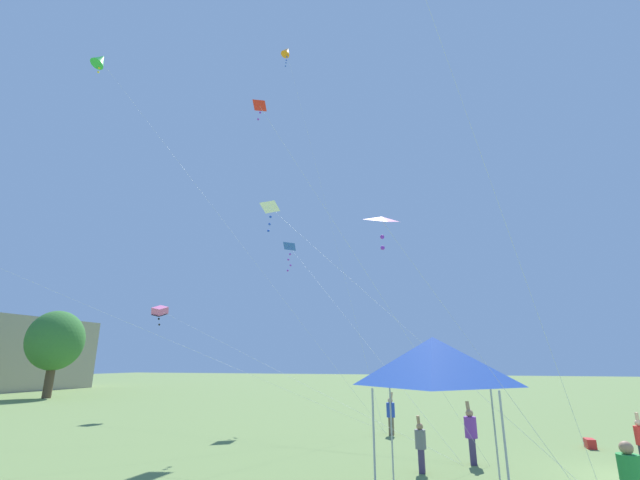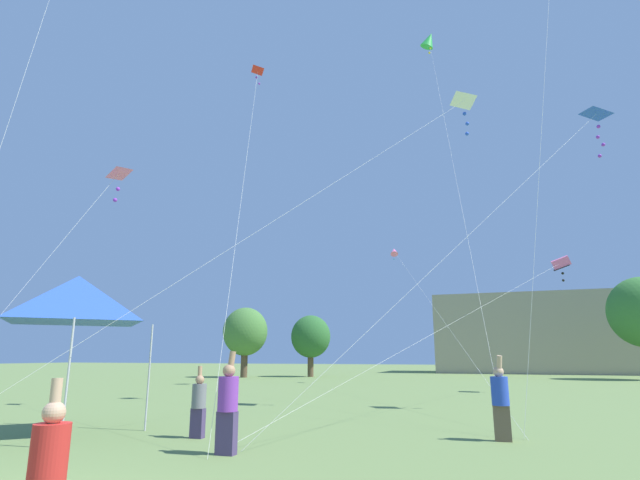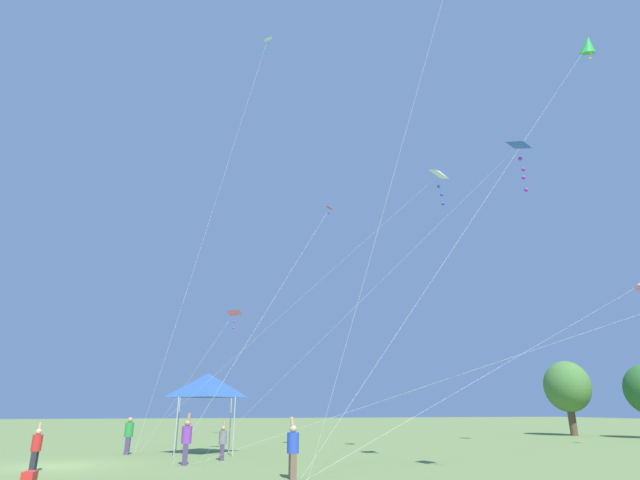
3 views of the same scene
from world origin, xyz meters
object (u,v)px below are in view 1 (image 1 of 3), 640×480
Objects in this scene: kite_white_delta_6 at (270,209)px; cooler_box at (590,444)px; festival_tent at (434,361)px; kite_pink_box_7 at (160,311)px; person_grey_shirt at (421,445)px; kite_red_delta_1 at (264,113)px; person_blue_shirt at (391,414)px; kite_green_diamond_4 at (101,60)px; person_purple_shirt at (471,433)px; kite_pink_delta_5 at (383,221)px; kite_blue_delta_2 at (290,248)px; kite_orange_diamond_3 at (287,52)px.

cooler_box is at bearing -91.44° from kite_white_delta_6.
cooler_box is at bearing -29.99° from festival_tent.
kite_pink_box_7 reaches higher than cooler_box.
person_grey_shirt is 13.85m from kite_red_delta_1.
person_blue_shirt is (10.64, 2.79, -2.51)m from festival_tent.
festival_tent is 0.17× the size of kite_green_diamond_4.
festival_tent is 1.97× the size of person_purple_shirt.
kite_pink_delta_5 is 23.73m from kite_pink_box_7.
kite_green_diamond_4 is at bearing 70.11° from kite_red_delta_1.
person_blue_shirt is 30.15m from kite_green_diamond_4.
festival_tent is at bearing 150.01° from cooler_box.
kite_blue_delta_2 is at bearing 95.93° from person_blue_shirt.
kite_white_delta_6 reaches higher than person_grey_shirt.
kite_orange_diamond_3 is (13.52, 4.63, 14.87)m from kite_red_delta_1.
kite_green_diamond_4 reaches higher than kite_white_delta_6.
festival_tent is 0.14× the size of kite_orange_diamond_3.
kite_white_delta_6 reaches higher than cooler_box.
kite_pink_delta_5 reaches higher than person_grey_shirt.
person_grey_shirt is (3.48, 0.79, -2.64)m from festival_tent.
cooler_box is 36.51m from kite_green_diamond_4.
kite_white_delta_6 is at bearing -79.08° from kite_green_diamond_4.
kite_blue_delta_2 reaches higher than person_purple_shirt.
kite_red_delta_1 is 8.13m from kite_pink_delta_5.
cooler_box is 8.95m from person_grey_shirt.
person_blue_shirt is 0.17× the size of kite_blue_delta_2.
kite_orange_diamond_3 is (0.51, 0.83, 17.15)m from kite_blue_delta_2.
cooler_box is 33.16m from kite_orange_diamond_3.
festival_tent is at bearing -146.18° from kite_blue_delta_2.
kite_pink_delta_5 is at bearing -134.53° from person_blue_shirt.
person_grey_shirt reaches higher than cooler_box.
kite_pink_box_7 is at bearing 67.51° from kite_white_delta_6.
kite_blue_delta_2 is (11.57, 9.29, 10.36)m from person_grey_shirt.
kite_orange_diamond_3 is (5.84, 16.52, 28.16)m from cooler_box.
kite_red_delta_1 is (-8.61, 3.50, 12.50)m from person_blue_shirt.
kite_orange_diamond_3 is at bearing -82.83° from kite_pink_box_7.
person_blue_shirt is at bearing -81.22° from kite_green_diamond_4.
kite_pink_box_7 is at bearing -16.42° from kite_green_diamond_4.
kite_red_delta_1 is at bearing -109.89° from kite_green_diamond_4.
kite_pink_box_7 is at bearing 0.31° from person_purple_shirt.
person_purple_shirt is 0.15× the size of kite_white_delta_6.
kite_white_delta_6 reaches higher than kite_pink_delta_5.
kite_green_diamond_4 reaches higher than person_grey_shirt.
festival_tent is 0.29× the size of kite_white_delta_6.
kite_orange_diamond_3 reaches higher than kite_pink_box_7.
person_grey_shirt is 0.12× the size of kite_white_delta_6.
person_grey_shirt is at bearing -75.35° from kite_red_delta_1.
kite_red_delta_1 reaches higher than person_blue_shirt.
kite_red_delta_1 is at bearing 122.83° from cooler_box.
kite_green_diamond_4 is at bearing 100.92° from kite_white_delta_6.
person_purple_shirt is at bearing -109.07° from person_blue_shirt.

